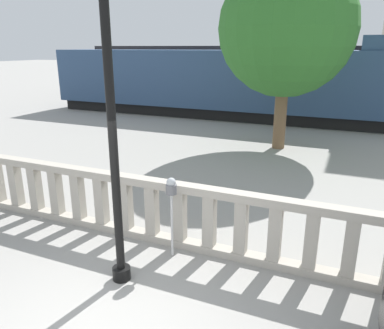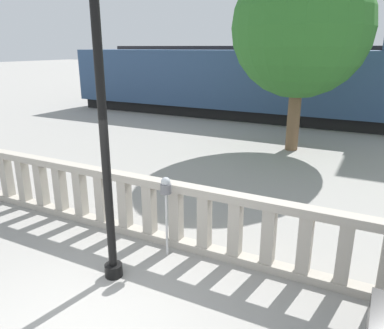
{
  "view_description": "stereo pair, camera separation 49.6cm",
  "coord_description": "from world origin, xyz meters",
  "px_view_note": "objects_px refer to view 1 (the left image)",
  "views": [
    {
      "loc": [
        2.6,
        -3.02,
        3.46
      ],
      "look_at": [
        -0.2,
        3.45,
        1.24
      ],
      "focal_mm": 35.0,
      "sensor_mm": 36.0,
      "label": 1
    },
    {
      "loc": [
        3.04,
        -2.81,
        3.46
      ],
      "look_at": [
        -0.2,
        3.45,
        1.24
      ],
      "focal_mm": 35.0,
      "sensor_mm": 36.0,
      "label": 2
    }
  ],
  "objects_px": {
    "train_near": "(224,82)",
    "train_far": "(243,70)",
    "tree_left": "(286,28)",
    "parking_meter": "(171,193)",
    "lamppost": "(104,9)"
  },
  "relations": [
    {
      "from": "train_near",
      "to": "train_far",
      "type": "height_order",
      "value": "train_far"
    },
    {
      "from": "tree_left",
      "to": "train_near",
      "type": "bearing_deg",
      "value": 126.7
    },
    {
      "from": "train_near",
      "to": "tree_left",
      "type": "height_order",
      "value": "tree_left"
    },
    {
      "from": "parking_meter",
      "to": "train_far",
      "type": "distance_m",
      "value": 22.03
    },
    {
      "from": "tree_left",
      "to": "lamppost",
      "type": "bearing_deg",
      "value": -94.45
    },
    {
      "from": "parking_meter",
      "to": "tree_left",
      "type": "xyz_separation_m",
      "value": [
        0.28,
        8.01,
        2.87
      ]
    },
    {
      "from": "lamppost",
      "to": "train_near",
      "type": "xyz_separation_m",
      "value": [
        -3.16,
        14.12,
        -2.15
      ]
    },
    {
      "from": "train_far",
      "to": "tree_left",
      "type": "bearing_deg",
      "value": -68.85
    },
    {
      "from": "lamppost",
      "to": "train_far",
      "type": "xyz_separation_m",
      "value": [
        -4.51,
        22.41,
        -2.05
      ]
    },
    {
      "from": "lamppost",
      "to": "parking_meter",
      "type": "relative_size",
      "value": 4.64
    },
    {
      "from": "tree_left",
      "to": "parking_meter",
      "type": "bearing_deg",
      "value": -92.0
    },
    {
      "from": "lamppost",
      "to": "train_near",
      "type": "relative_size",
      "value": 0.36
    },
    {
      "from": "parking_meter",
      "to": "train_far",
      "type": "relative_size",
      "value": 0.06
    },
    {
      "from": "parking_meter",
      "to": "tree_left",
      "type": "distance_m",
      "value": 8.51
    },
    {
      "from": "parking_meter",
      "to": "tree_left",
      "type": "height_order",
      "value": "tree_left"
    }
  ]
}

